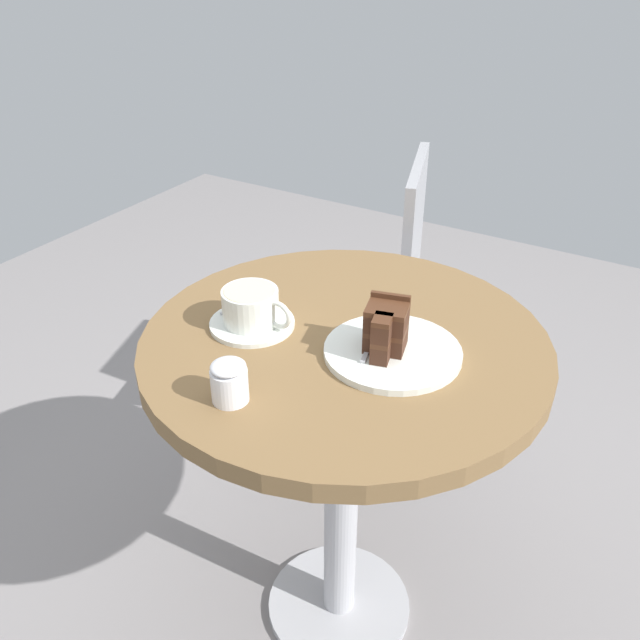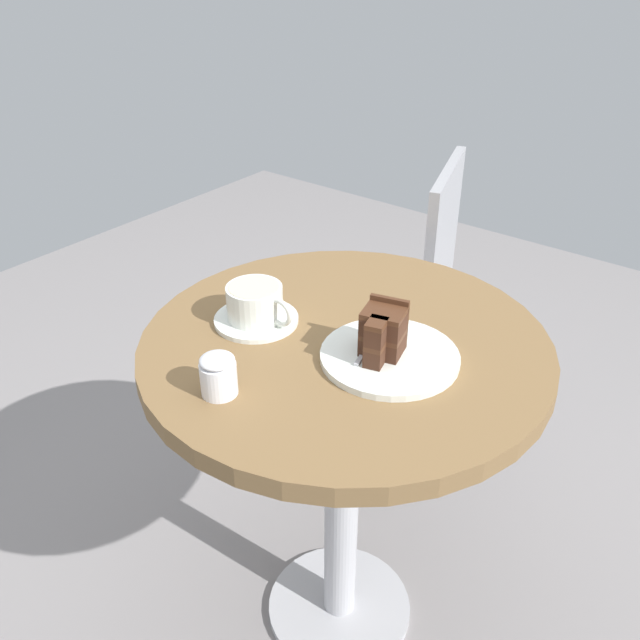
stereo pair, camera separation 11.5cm
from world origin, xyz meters
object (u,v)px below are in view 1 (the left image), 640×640
Objects in this scene: napkin at (389,347)px; sugar_pot at (229,381)px; saucer at (252,324)px; teaspoon at (253,306)px; cake_plate at (393,352)px; cafe_chair at (374,282)px; coffee_cup at (251,306)px; fork at (375,333)px; cake_slice at (386,328)px.

napkin is 0.29m from sugar_pot.
saucer is 0.05m from teaspoon.
cake_plate is 0.27× the size of cafe_chair.
napkin is (0.24, 0.06, -0.04)m from coffee_cup.
teaspoon is at bearing 81.08° from fork.
cake_plate is (0.26, 0.05, 0.00)m from saucer.
fork is (-0.03, 0.03, -0.04)m from cake_slice.
saucer is 0.25m from napkin.
fork reaches higher than cake_plate.
sugar_pot is at bearing -62.96° from coffee_cup.
cafe_chair is at bearing 118.92° from cake_plate.
saucer is 0.66× the size of cake_plate.
teaspoon is 0.91× the size of cake_slice.
cake_plate is 0.29m from sugar_pot.
coffee_cup reaches higher than fork.
saucer is at bearing 160.65° from coffee_cup.
sugar_pot is at bearing -6.94° from cafe_chair.
sugar_pot is at bearing -62.75° from saucer.
saucer is 0.89× the size of napkin.
cake_slice is (-0.01, -0.01, 0.05)m from cake_plate.
teaspoon is 0.10× the size of cafe_chair.
coffee_cup reaches higher than sugar_pot.
coffee_cup is 0.25m from napkin.
sugar_pot is (0.13, -0.24, 0.02)m from teaspoon.
cake_plate is 2.39× the size of cake_slice.
cake_slice reaches higher than teaspoon.
cake_plate is at bearing 56.32° from sugar_pot.
saucer is at bearing -171.25° from cake_slice.
napkin is 0.20× the size of cafe_chair.
teaspoon is 0.52× the size of napkin.
sugar_pot reaches higher than fork.
teaspoon is 0.28m from cake_plate.
teaspoon is 0.27m from sugar_pot.
teaspoon is 0.24m from fork.
coffee_cup is 1.54× the size of teaspoon.
cake_plate is at bearing -48.89° from napkin.
teaspoon is 0.27m from napkin.
cake_plate is at bearing -58.12° from teaspoon.
cafe_chair is (-0.04, 0.59, -0.23)m from teaspoon.
coffee_cup is 0.21m from sugar_pot.
fork is 0.17× the size of cafe_chair.
saucer is 0.26m from cake_plate.
saucer is 0.22m from sugar_pot.
cake_plate is at bearing 10.41° from cafe_chair.
coffee_cup is 0.22m from fork.
cafe_chair is at bearing 96.47° from coffee_cup.
cake_plate is at bearing 10.03° from saucer.
sugar_pot is (0.17, -0.83, 0.25)m from cafe_chair.
cake_plate is 0.71m from cafe_chair.
napkin is (-0.00, 0.02, -0.05)m from cake_slice.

